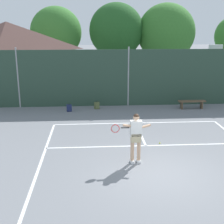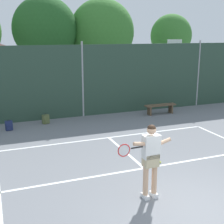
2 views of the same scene
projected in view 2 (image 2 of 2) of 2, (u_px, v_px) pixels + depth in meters
The scene contains 10 objects.
ground_plane at pixel (194, 211), 7.15m from camera, with size 120.00×120.00×0.00m, color slate.
court_markings at pixel (178, 197), 7.73m from camera, with size 8.30×11.10×0.01m.
chainlink_fence at pixel (83, 81), 14.87m from camera, with size 26.09×0.09×3.53m.
basketball_hoop at pixel (173, 62), 17.78m from camera, with size 0.90×0.67×3.55m.
treeline_backdrop at pixel (40, 32), 23.41m from camera, with size 26.90×4.65×6.58m.
tennis_player at pixel (150, 155), 7.46m from camera, with size 1.43×0.28×1.85m.
tennis_ball at pixel (160, 162), 9.75m from camera, with size 0.07×0.07×0.07m, color #CCE033.
backpack_navy at pixel (9, 126), 12.99m from camera, with size 0.30×0.28×0.46m.
backpack_olive at pixel (46, 119), 13.96m from camera, with size 0.33×0.32×0.46m.
courtside_bench at pixel (160, 107), 15.58m from camera, with size 1.60×0.36×0.48m.
Camera 2 is at (-4.03, -5.29, 3.92)m, focal length 50.66 mm.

